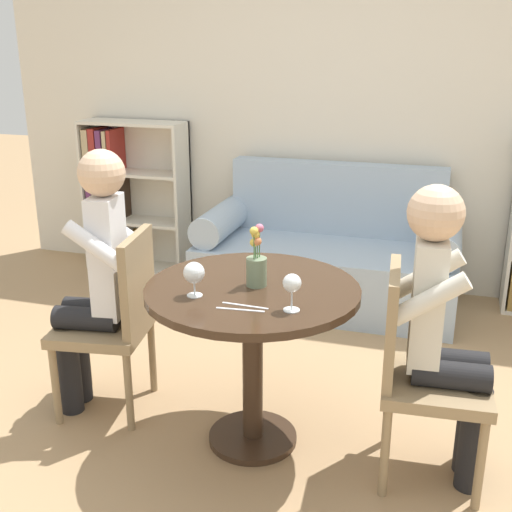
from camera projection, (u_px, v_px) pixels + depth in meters
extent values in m
plane|color=tan|center=(253.00, 440.00, 2.93)|extent=(16.00, 16.00, 0.00)
cube|color=silver|center=(345.00, 98.00, 4.44)|extent=(5.20, 0.05, 2.70)
cylinder|color=#382619|center=(252.00, 291.00, 2.69)|extent=(0.91, 0.91, 0.03)
cylinder|color=#382619|center=(253.00, 367.00, 2.81)|extent=(0.09, 0.09, 0.69)
cylinder|color=#382619|center=(253.00, 437.00, 2.92)|extent=(0.40, 0.40, 0.03)
cube|color=#9EB2C6|center=(326.00, 274.00, 4.38)|extent=(1.72, 0.80, 0.42)
cube|color=#9EB2C6|center=(337.00, 198.00, 4.52)|extent=(1.50, 0.16, 0.50)
cylinder|color=#9EB2C6|center=(222.00, 221.00, 4.48)|extent=(0.22, 0.72, 0.22)
cylinder|color=#9EB2C6|center=(444.00, 239.00, 4.06)|extent=(0.22, 0.72, 0.22)
cube|color=silver|center=(144.00, 193.00, 5.07)|extent=(0.81, 0.02, 1.15)
cube|color=silver|center=(91.00, 193.00, 5.07)|extent=(0.02, 0.28, 1.15)
cube|color=silver|center=(183.00, 200.00, 4.85)|extent=(0.02, 0.28, 1.15)
cube|color=silver|center=(140.00, 266.00, 5.14)|extent=(0.77, 0.28, 0.02)
cube|color=silver|center=(138.00, 220.00, 5.02)|extent=(0.77, 0.28, 0.02)
cube|color=silver|center=(135.00, 173.00, 4.90)|extent=(0.77, 0.28, 0.02)
cube|color=silver|center=(132.00, 123.00, 4.77)|extent=(0.77, 0.28, 0.02)
cube|color=tan|center=(100.00, 245.00, 5.18)|extent=(0.04, 0.23, 0.27)
cube|color=#234723|center=(105.00, 245.00, 5.17)|extent=(0.05, 0.23, 0.28)
cube|color=maroon|center=(112.00, 246.00, 5.15)|extent=(0.05, 0.23, 0.26)
cube|color=olive|center=(118.00, 246.00, 5.14)|extent=(0.05, 0.23, 0.27)
cube|color=#602D5B|center=(125.00, 249.00, 5.12)|extent=(0.05, 0.23, 0.24)
cube|color=olive|center=(130.00, 248.00, 5.11)|extent=(0.03, 0.23, 0.26)
cube|color=tan|center=(136.00, 250.00, 5.10)|extent=(0.04, 0.23, 0.25)
cube|color=#602D5B|center=(96.00, 200.00, 5.06)|extent=(0.04, 0.23, 0.25)
cube|color=navy|center=(102.00, 201.00, 5.05)|extent=(0.04, 0.23, 0.25)
cube|color=#332319|center=(108.00, 198.00, 5.03)|extent=(0.05, 0.23, 0.31)
cube|color=#234723|center=(114.00, 201.00, 5.02)|extent=(0.03, 0.23, 0.26)
cube|color=#234723|center=(118.00, 198.00, 5.00)|extent=(0.03, 0.23, 0.31)
cube|color=#332319|center=(122.00, 198.00, 4.99)|extent=(0.03, 0.23, 0.32)
cube|color=tan|center=(93.00, 149.00, 4.93)|extent=(0.05, 0.23, 0.31)
cube|color=maroon|center=(99.00, 149.00, 4.91)|extent=(0.05, 0.23, 0.32)
cube|color=#602D5B|center=(106.00, 150.00, 4.90)|extent=(0.04, 0.23, 0.31)
cube|color=tan|center=(112.00, 150.00, 4.89)|extent=(0.03, 0.23, 0.31)
cube|color=maroon|center=(116.00, 150.00, 4.87)|extent=(0.03, 0.23, 0.32)
cube|color=silver|center=(512.00, 226.00, 4.20)|extent=(0.02, 0.28, 1.15)
cylinder|color=#937A56|center=(86.00, 351.00, 3.33)|extent=(0.04, 0.04, 0.40)
cylinder|color=#937A56|center=(56.00, 386.00, 2.99)|extent=(0.04, 0.04, 0.40)
cylinder|color=#937A56|center=(152.00, 356.00, 3.28)|extent=(0.04, 0.04, 0.40)
cylinder|color=#937A56|center=(129.00, 392.00, 2.94)|extent=(0.04, 0.04, 0.40)
cube|color=#937A56|center=(103.00, 328.00, 3.06)|extent=(0.48, 0.48, 0.05)
cube|color=#937A56|center=(138.00, 282.00, 2.96)|extent=(0.10, 0.38, 0.45)
cylinder|color=#937A56|center=(480.00, 465.00, 2.44)|extent=(0.04, 0.04, 0.40)
cylinder|color=#937A56|center=(472.00, 414.00, 2.77)|extent=(0.04, 0.04, 0.40)
cylinder|color=#937A56|center=(385.00, 452.00, 2.51)|extent=(0.04, 0.04, 0.40)
cylinder|color=#937A56|center=(388.00, 404.00, 2.84)|extent=(0.04, 0.04, 0.40)
cube|color=#937A56|center=(435.00, 384.00, 2.57)|extent=(0.45, 0.45, 0.05)
cube|color=#937A56|center=(391.00, 323.00, 2.53)|extent=(0.07, 0.38, 0.45)
cylinder|color=black|center=(78.00, 359.00, 3.19)|extent=(0.11, 0.11, 0.45)
cylinder|color=black|center=(69.00, 369.00, 3.09)|extent=(0.11, 0.11, 0.45)
cylinder|color=black|center=(95.00, 309.00, 3.09)|extent=(0.31, 0.15, 0.11)
cylinder|color=black|center=(86.00, 319.00, 2.99)|extent=(0.31, 0.15, 0.11)
cube|color=white|center=(108.00, 257.00, 2.93)|extent=(0.15, 0.22, 0.57)
cylinder|color=white|center=(117.00, 229.00, 3.03)|extent=(0.29, 0.11, 0.23)
cylinder|color=white|center=(95.00, 246.00, 2.77)|extent=(0.29, 0.11, 0.23)
sphere|color=beige|center=(101.00, 173.00, 2.80)|extent=(0.21, 0.21, 0.21)
cylinder|color=black|center=(473.00, 439.00, 2.55)|extent=(0.11, 0.11, 0.45)
cylinder|color=black|center=(470.00, 424.00, 2.65)|extent=(0.11, 0.11, 0.45)
cylinder|color=black|center=(451.00, 375.00, 2.49)|extent=(0.31, 0.13, 0.11)
cylinder|color=black|center=(449.00, 362.00, 2.59)|extent=(0.31, 0.13, 0.11)
cube|color=silver|center=(427.00, 304.00, 2.48)|extent=(0.13, 0.21, 0.52)
cylinder|color=silver|center=(430.00, 299.00, 2.33)|extent=(0.29, 0.09, 0.23)
cylinder|color=silver|center=(428.00, 274.00, 2.58)|extent=(0.29, 0.09, 0.23)
sphere|color=beige|center=(436.00, 213.00, 2.36)|extent=(0.21, 0.21, 0.21)
cylinder|color=white|center=(195.00, 295.00, 2.59)|extent=(0.06, 0.06, 0.00)
cylinder|color=white|center=(195.00, 288.00, 2.58)|extent=(0.01, 0.01, 0.06)
sphere|color=white|center=(194.00, 273.00, 2.56)|extent=(0.09, 0.09, 0.09)
sphere|color=maroon|center=(194.00, 275.00, 2.56)|extent=(0.06, 0.06, 0.06)
cylinder|color=white|center=(292.00, 310.00, 2.45)|extent=(0.06, 0.06, 0.00)
cylinder|color=white|center=(292.00, 300.00, 2.44)|extent=(0.01, 0.01, 0.08)
sphere|color=white|center=(292.00, 283.00, 2.42)|extent=(0.07, 0.07, 0.07)
sphere|color=maroon|center=(292.00, 285.00, 2.42)|extent=(0.05, 0.05, 0.05)
cylinder|color=gray|center=(256.00, 272.00, 2.68)|extent=(0.09, 0.09, 0.12)
cylinder|color=#4C7A42|center=(259.00, 243.00, 2.66)|extent=(0.00, 0.01, 0.13)
sphere|color=#D16684|center=(259.00, 228.00, 2.64)|extent=(0.04, 0.04, 0.04)
cylinder|color=#4C7A42|center=(254.00, 245.00, 2.63)|extent=(0.00, 0.01, 0.12)
sphere|color=#EACC4C|center=(254.00, 231.00, 2.61)|extent=(0.04, 0.04, 0.04)
cylinder|color=#4C7A42|center=(254.00, 250.00, 2.66)|extent=(0.01, 0.00, 0.07)
sphere|color=#EACC4C|center=(254.00, 242.00, 2.65)|extent=(0.04, 0.04, 0.04)
cylinder|color=#4C7A42|center=(257.00, 250.00, 2.65)|extent=(0.00, 0.00, 0.07)
sphere|color=#E07F4C|center=(257.00, 241.00, 2.64)|extent=(0.04, 0.04, 0.04)
cylinder|color=#4C7A42|center=(256.00, 246.00, 2.65)|extent=(0.00, 0.00, 0.10)
sphere|color=#EACC4C|center=(256.00, 234.00, 2.63)|extent=(0.04, 0.04, 0.04)
cube|color=silver|center=(240.00, 310.00, 2.46)|extent=(0.19, 0.03, 0.00)
cube|color=silver|center=(245.00, 306.00, 2.49)|extent=(0.19, 0.02, 0.00)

